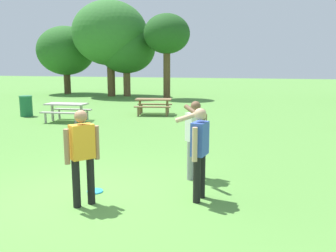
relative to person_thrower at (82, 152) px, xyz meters
name	(u,v)px	position (x,y,z in m)	size (l,w,h in m)	color
ground_plane	(79,199)	(-0.23, 0.21, -0.94)	(120.00, 120.00, 0.00)	#568E3D
person_thrower	(82,152)	(0.00, 0.00, 0.00)	(0.41, 0.50, 1.64)	black
person_catcher	(196,134)	(1.50, 1.95, 0.02)	(0.52, 0.83, 1.64)	gray
person_bystander	(199,147)	(1.81, 0.81, 0.02)	(0.66, 0.68, 1.64)	black
frisbee	(95,191)	(-0.14, 0.63, -0.93)	(0.30, 0.30, 0.03)	#2D9EDB
picnic_table_near	(67,108)	(-5.35, 7.89, -0.38)	(1.83, 1.58, 0.77)	#B2ADA3
picnic_table_far	(154,103)	(-2.50, 10.91, -0.38)	(1.97, 1.76, 0.77)	olive
trash_can_beside_table	(26,106)	(-8.00, 8.66, -0.46)	(0.59, 0.59, 0.96)	#1E663D
tree_tall_left	(66,51)	(-13.46, 20.73, 2.56)	(4.63, 4.63, 5.49)	#4C3823
tree_broad_center	(110,34)	(-8.97, 19.73, 3.75)	(5.62, 5.62, 7.10)	brown
tree_far_right	(126,49)	(-7.82, 20.09, 2.63)	(4.37, 4.37, 5.46)	brown
tree_slender_mid	(167,35)	(-4.28, 18.95, 3.48)	(3.21, 3.21, 5.86)	brown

